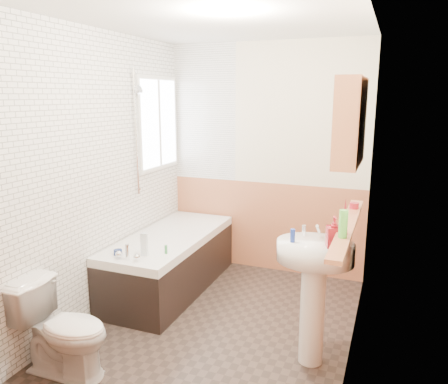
% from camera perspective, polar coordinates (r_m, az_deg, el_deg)
% --- Properties ---
extents(floor, '(2.80, 2.80, 0.00)m').
position_cam_1_polar(floor, '(3.95, -0.83, -16.99)').
color(floor, '#2D2420').
rests_on(floor, ground).
extents(ceiling, '(2.80, 2.80, 0.00)m').
position_cam_1_polar(ceiling, '(3.48, -0.97, 21.73)').
color(ceiling, white).
rests_on(ceiling, ground).
extents(wall_back, '(2.20, 0.02, 2.50)m').
position_cam_1_polar(wall_back, '(4.82, 5.50, 4.19)').
color(wall_back, beige).
rests_on(wall_back, ground).
extents(wall_front, '(2.20, 0.02, 2.50)m').
position_cam_1_polar(wall_front, '(2.30, -14.40, -5.41)').
color(wall_front, beige).
rests_on(wall_front, ground).
extents(wall_left, '(0.02, 2.80, 2.50)m').
position_cam_1_polar(wall_left, '(4.05, -15.60, 2.20)').
color(wall_left, beige).
rests_on(wall_left, ground).
extents(wall_right, '(0.02, 2.80, 2.50)m').
position_cam_1_polar(wall_right, '(3.26, 17.49, -0.36)').
color(wall_right, beige).
rests_on(wall_right, ground).
extents(wainscot_right, '(0.01, 2.80, 1.00)m').
position_cam_1_polar(wainscot_right, '(3.49, 16.30, -12.41)').
color(wainscot_right, '#C47850').
rests_on(wainscot_right, wall_right).
extents(wainscot_front, '(2.20, 0.01, 1.00)m').
position_cam_1_polar(wainscot_front, '(2.64, -13.17, -20.95)').
color(wainscot_front, '#C47850').
rests_on(wainscot_front, wall_front).
extents(wainscot_back, '(2.20, 0.01, 1.00)m').
position_cam_1_polar(wainscot_back, '(4.96, 5.25, -4.45)').
color(wainscot_back, '#C47850').
rests_on(wainscot_back, wall_back).
extents(tile_cladding_left, '(0.01, 2.80, 2.50)m').
position_cam_1_polar(tile_cladding_left, '(4.04, -15.35, 2.18)').
color(tile_cladding_left, white).
rests_on(tile_cladding_left, wall_left).
extents(tile_return_back, '(0.75, 0.01, 1.50)m').
position_cam_1_polar(tile_return_back, '(5.00, -2.60, 10.29)').
color(tile_return_back, white).
rests_on(tile_return_back, wall_back).
extents(window, '(0.03, 0.79, 0.99)m').
position_cam_1_polar(window, '(4.77, -8.51, 8.86)').
color(window, white).
rests_on(window, wall_left).
extents(bathtub, '(0.70, 1.69, 0.72)m').
position_cam_1_polar(bathtub, '(4.53, -7.01, -8.87)').
color(bathtub, black).
rests_on(bathtub, floor).
extents(shower_riser, '(0.11, 0.08, 1.22)m').
position_cam_1_polar(shower_riser, '(4.35, -11.36, 8.95)').
color(shower_riser, silver).
rests_on(shower_riser, wall_left).
extents(toilet, '(0.69, 0.39, 0.67)m').
position_cam_1_polar(toilet, '(3.40, -20.22, -16.51)').
color(toilet, white).
rests_on(toilet, floor).
extents(sink, '(0.55, 0.44, 1.05)m').
position_cam_1_polar(sink, '(3.25, 11.66, -10.89)').
color(sink, white).
rests_on(sink, floor).
extents(pine_shelf, '(0.10, 1.50, 0.03)m').
position_cam_1_polar(pine_shelf, '(3.21, 15.86, -4.26)').
color(pine_shelf, '#C47850').
rests_on(pine_shelf, wall_right).
extents(medicine_cabinet, '(0.16, 0.65, 0.59)m').
position_cam_1_polar(medicine_cabinet, '(3.10, 16.16, 8.82)').
color(medicine_cabinet, '#C47850').
rests_on(medicine_cabinet, wall_right).
extents(foam_can, '(0.07, 0.07, 0.18)m').
position_cam_1_polar(foam_can, '(2.87, 15.31, -4.04)').
color(foam_can, '#59C647').
rests_on(foam_can, pine_shelf).
extents(green_bottle, '(0.06, 0.06, 0.24)m').
position_cam_1_polar(green_bottle, '(2.94, 15.51, -3.05)').
color(green_bottle, maroon).
rests_on(green_bottle, pine_shelf).
extents(black_jar, '(0.10, 0.10, 0.05)m').
position_cam_1_polar(black_jar, '(3.64, 16.64, -1.70)').
color(black_jar, maroon).
rests_on(black_jar, pine_shelf).
extents(soap_bottle, '(0.16, 0.23, 0.10)m').
position_cam_1_polar(soap_bottle, '(3.06, 14.12, -6.12)').
color(soap_bottle, maroon).
rests_on(soap_bottle, sink).
extents(clear_bottle, '(0.04, 0.04, 0.10)m').
position_cam_1_polar(clear_bottle, '(3.11, 8.96, -5.65)').
color(clear_bottle, '#19339E').
rests_on(clear_bottle, sink).
extents(blue_gel, '(0.06, 0.04, 0.20)m').
position_cam_1_polar(blue_gel, '(3.88, -10.38, -6.74)').
color(blue_gel, silver).
rests_on(blue_gel, bathtub).
extents(cream_jar, '(0.09, 0.09, 0.05)m').
position_cam_1_polar(cream_jar, '(3.97, -13.68, -7.65)').
color(cream_jar, navy).
rests_on(cream_jar, bathtub).
extents(orange_bottle, '(0.03, 0.03, 0.08)m').
position_cam_1_polar(orange_bottle, '(3.91, -7.59, -7.45)').
color(orange_bottle, '#388447').
rests_on(orange_bottle, bathtub).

